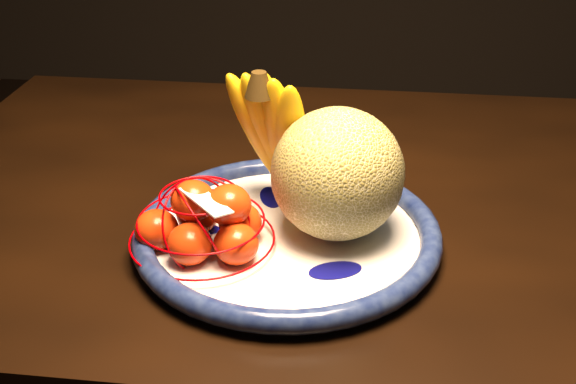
# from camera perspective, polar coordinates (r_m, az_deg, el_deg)

# --- Properties ---
(dining_table) EXTENTS (1.40, 0.86, 0.70)m
(dining_table) POSITION_cam_1_polar(r_m,az_deg,el_deg) (1.08, 6.42, -3.47)
(dining_table) COLOR black
(dining_table) RESTS_ON ground
(fruit_bowl) EXTENTS (0.39, 0.39, 0.03)m
(fruit_bowl) POSITION_cam_1_polar(r_m,az_deg,el_deg) (0.91, -0.07, -3.32)
(fruit_bowl) COLOR white
(fruit_bowl) RESTS_ON dining_table
(cantaloupe) EXTENTS (0.16, 0.16, 0.16)m
(cantaloupe) POSITION_cam_1_polar(r_m,az_deg,el_deg) (0.88, 3.92, 1.44)
(cantaloupe) COLOR olive
(cantaloupe) RESTS_ON fruit_bowl
(banana_bunch) EXTENTS (0.13, 0.13, 0.21)m
(banana_bunch) POSITION_cam_1_polar(r_m,az_deg,el_deg) (0.94, -0.96, 4.94)
(banana_bunch) COLOR #F8BA06
(banana_bunch) RESTS_ON fruit_bowl
(mandarin_bag) EXTENTS (0.23, 0.23, 0.11)m
(mandarin_bag) POSITION_cam_1_polar(r_m,az_deg,el_deg) (0.88, -6.58, -2.47)
(mandarin_bag) COLOR #EE4310
(mandarin_bag) RESTS_ON fruit_bowl
(price_tag) EXTENTS (0.07, 0.07, 0.01)m
(price_tag) POSITION_cam_1_polar(r_m,az_deg,el_deg) (0.84, -6.50, -0.68)
(price_tag) COLOR white
(price_tag) RESTS_ON mandarin_bag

